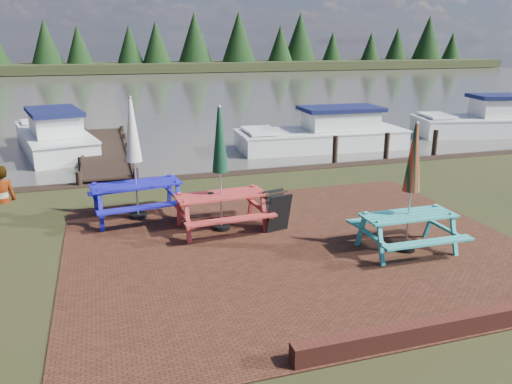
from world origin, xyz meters
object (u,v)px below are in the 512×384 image
at_px(boat_far, 490,122).
at_px(jetty, 105,150).
at_px(picnic_table_blue, 136,178).
at_px(boat_jetty, 54,138).
at_px(picnic_table_teal, 409,208).
at_px(boat_near, 325,135).
at_px(chalkboard, 277,211).
at_px(picnic_table_red, 221,189).

bearing_deg(boat_far, jetty, 101.56).
height_order(picnic_table_blue, boat_jetty, picnic_table_blue).
distance_m(picnic_table_teal, jetty, 12.42).
bearing_deg(boat_near, chalkboard, 151.70).
height_order(picnic_table_teal, boat_jetty, picnic_table_teal).
xyz_separation_m(picnic_table_teal, boat_near, (3.01, 10.28, -0.54)).
height_order(picnic_table_blue, jetty, picnic_table_blue).
bearing_deg(picnic_table_red, chalkboard, -23.64).
height_order(picnic_table_blue, chalkboard, picnic_table_blue).
xyz_separation_m(picnic_table_teal, picnic_table_red, (-3.19, 2.22, 0.06)).
bearing_deg(boat_jetty, picnic_table_teal, -72.55).
bearing_deg(boat_jetty, picnic_table_blue, -87.54).
bearing_deg(jetty, picnic_table_blue, -85.54).
xyz_separation_m(boat_near, boat_far, (8.53, 0.51, 0.06)).
bearing_deg(chalkboard, picnic_table_red, 146.97).
bearing_deg(jetty, chalkboard, -69.83).
distance_m(picnic_table_teal, chalkboard, 2.77).
bearing_deg(boat_far, picnic_table_blue, 126.55).
xyz_separation_m(picnic_table_red, picnic_table_blue, (-1.69, 1.30, 0.04)).
height_order(boat_jetty, boat_near, boat_jetty).
bearing_deg(boat_near, picnic_table_red, 144.98).
height_order(picnic_table_red, picnic_table_blue, picnic_table_blue).
xyz_separation_m(picnic_table_red, boat_far, (14.73, 8.58, -0.54)).
relative_size(picnic_table_blue, boat_far, 0.41).
bearing_deg(chalkboard, boat_far, 20.52).
height_order(picnic_table_teal, chalkboard, picnic_table_teal).
bearing_deg(picnic_table_teal, picnic_table_red, 145.91).
bearing_deg(picnic_table_blue, chalkboard, -38.30).
bearing_deg(jetty, boat_jetty, 135.93).
distance_m(jetty, boat_near, 8.53).
relative_size(picnic_table_teal, boat_jetty, 0.37).
relative_size(boat_near, boat_far, 1.00).
bearing_deg(picnic_table_teal, boat_near, 74.37).
xyz_separation_m(chalkboard, boat_jetty, (-5.27, 11.11, -0.08)).
bearing_deg(picnic_table_red, boat_far, 26.63).
relative_size(picnic_table_teal, picnic_table_red, 0.94).
relative_size(boat_jetty, boat_near, 1.00).
height_order(chalkboard, jetty, chalkboard).
height_order(picnic_table_teal, picnic_table_red, picnic_table_red).
xyz_separation_m(picnic_table_red, jetty, (-2.28, 8.90, -0.83)).
relative_size(chalkboard, boat_far, 0.13).
distance_m(picnic_table_red, chalkboard, 1.31).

